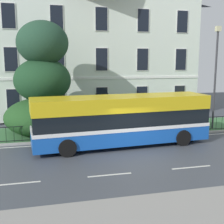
# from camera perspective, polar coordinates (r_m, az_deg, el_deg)

# --- Properties ---
(ground_plane) EXTENTS (60.00, 56.00, 0.18)m
(ground_plane) POSITION_cam_1_polar(r_m,az_deg,el_deg) (16.16, 4.44, -8.22)
(ground_plane) COLOR #3F444C
(georgian_townhouse) EXTENTS (18.28, 9.60, 12.20)m
(georgian_townhouse) POSITION_cam_1_polar(r_m,az_deg,el_deg) (29.35, -3.95, 12.31)
(georgian_townhouse) COLOR silver
(georgian_townhouse) RESTS_ON ground_plane
(iron_verge_railing) EXTENTS (17.12, 0.04, 0.97)m
(iron_verge_railing) POSITION_cam_1_polar(r_m,az_deg,el_deg) (19.37, 1.60, -3.17)
(iron_verge_railing) COLOR black
(iron_verge_railing) RESTS_ON ground_plane
(evergreen_tree) EXTENTS (5.38, 5.38, 7.83)m
(evergreen_tree) POSITION_cam_1_polar(r_m,az_deg,el_deg) (20.71, -13.25, 4.20)
(evergreen_tree) COLOR #423328
(evergreen_tree) RESTS_ON ground_plane
(single_decker_bus) EXTENTS (10.67, 3.15, 2.97)m
(single_decker_bus) POSITION_cam_1_polar(r_m,az_deg,el_deg) (17.35, 1.99, -1.50)
(single_decker_bus) COLOR #1751B5
(single_decker_bus) RESTS_ON ground_plane
(street_lamp_post) EXTENTS (0.36, 0.24, 7.28)m
(street_lamp_post) POSITION_cam_1_polar(r_m,az_deg,el_deg) (22.35, 19.54, 7.44)
(street_lamp_post) COLOR #333338
(street_lamp_post) RESTS_ON ground_plane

